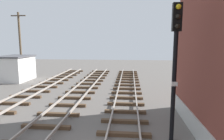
{
  "coord_description": "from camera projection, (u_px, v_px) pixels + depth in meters",
  "views": [
    {
      "loc": [
        1.04,
        -5.33,
        4.27
      ],
      "look_at": [
        -0.35,
        9.56,
        2.06
      ],
      "focal_mm": 30.64,
      "sensor_mm": 36.0,
      "label": 1
    }
  ],
  "objects": [
    {
      "name": "signal_mast",
      "position": [
        175.0,
        58.0,
        7.71
      ],
      "size": [
        0.36,
        0.4,
        5.78
      ],
      "color": "black",
      "rests_on": "ground"
    },
    {
      "name": "control_hut",
      "position": [
        16.0,
        68.0,
        21.17
      ],
      "size": [
        3.0,
        3.8,
        2.76
      ],
      "color": "silver",
      "rests_on": "ground"
    },
    {
      "name": "utility_pole_far",
      "position": [
        20.0,
        44.0,
        22.85
      ],
      "size": [
        1.8,
        0.24,
        7.71
      ],
      "color": "brown",
      "rests_on": "ground"
    }
  ]
}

